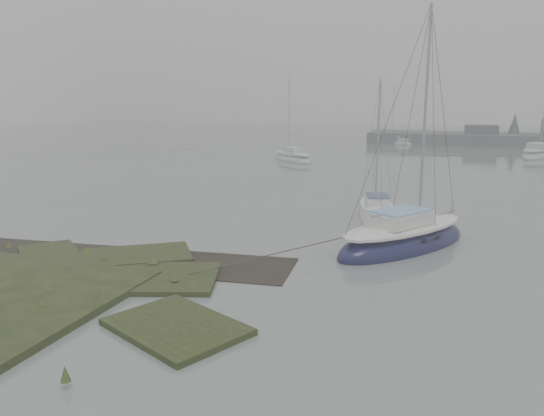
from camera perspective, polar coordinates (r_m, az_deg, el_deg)
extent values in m
plane|color=slate|center=(42.82, 9.44, 3.69)|extent=(160.00, 160.00, 0.00)
cube|color=#424247|center=(73.02, 21.55, 7.43)|extent=(4.00, 3.00, 2.20)
cone|color=#384238|center=(75.24, 24.60, 7.91)|extent=(2.00, 2.00, 3.50)
ellipsoid|color=#111334|center=(22.05, 13.97, -3.82)|extent=(5.89, 7.36, 1.75)
ellipsoid|color=silver|center=(21.88, 14.06, -2.05)|extent=(4.99, 6.32, 0.50)
cube|color=silver|center=(21.54, 13.61, -1.05)|extent=(2.64, 2.92, 0.52)
cube|color=#72A0C3|center=(21.48, 13.65, -0.30)|extent=(2.44, 2.69, 0.08)
cylinder|color=#939399|center=(22.03, 16.15, 9.75)|extent=(0.11, 0.11, 8.25)
cylinder|color=#939399|center=(21.32, 13.30, -0.38)|extent=(1.64, 2.48, 0.09)
ellipsoid|color=white|center=(27.37, 11.14, -0.74)|extent=(2.87, 5.48, 1.27)
ellipsoid|color=silver|center=(27.26, 11.18, 0.30)|extent=(2.38, 4.75, 0.36)
cube|color=silver|center=(26.98, 11.25, 0.86)|extent=(1.50, 2.00, 0.37)
cube|color=navy|center=(26.95, 11.27, 1.30)|extent=(1.39, 1.84, 0.06)
cylinder|color=#939399|center=(27.48, 11.33, 7.23)|extent=(0.08, 0.08, 5.97)
cylinder|color=#939399|center=(26.80, 11.30, 1.24)|extent=(0.54, 2.05, 0.07)
ellipsoid|color=#B7BDC0|center=(50.81, 2.24, 5.21)|extent=(5.70, 5.47, 1.45)
ellipsoid|color=silver|center=(50.74, 2.25, 5.86)|extent=(4.87, 4.67, 0.41)
cube|color=silver|center=(50.49, 2.40, 6.23)|extent=(2.36, 2.32, 0.43)
cube|color=silver|center=(50.47, 2.40, 6.50)|extent=(2.18, 2.14, 0.07)
cylinder|color=#939399|center=(51.15, 1.84, 10.06)|extent=(0.09, 0.09, 6.80)
cylinder|color=#939399|center=(50.32, 2.50, 6.49)|extent=(1.80, 1.67, 0.08)
ellipsoid|color=#B2B7BB|center=(59.98, 26.62, 5.00)|extent=(4.67, 7.16, 1.66)
ellipsoid|color=silver|center=(59.92, 26.68, 5.63)|extent=(3.92, 6.18, 0.47)
cube|color=silver|center=(59.60, 26.64, 6.00)|extent=(2.24, 2.72, 0.49)
cube|color=silver|center=(59.58, 26.67, 6.26)|extent=(2.08, 2.50, 0.08)
cylinder|color=#939399|center=(59.39, 26.62, 6.25)|extent=(1.12, 2.56, 0.09)
ellipsoid|color=#B1B5BA|center=(71.65, 13.15, 6.83)|extent=(5.43, 5.21, 1.38)
ellipsoid|color=silver|center=(71.61, 13.17, 7.27)|extent=(4.64, 4.44, 0.39)
cube|color=silver|center=(71.40, 13.31, 7.52)|extent=(2.25, 2.21, 0.40)
cube|color=silver|center=(71.39, 13.32, 7.70)|extent=(2.08, 2.04, 0.06)
cylinder|color=#939399|center=(71.98, 12.91, 10.11)|extent=(0.09, 0.09, 6.47)
cylinder|color=#939399|center=(71.27, 13.40, 7.69)|extent=(1.71, 1.59, 0.07)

